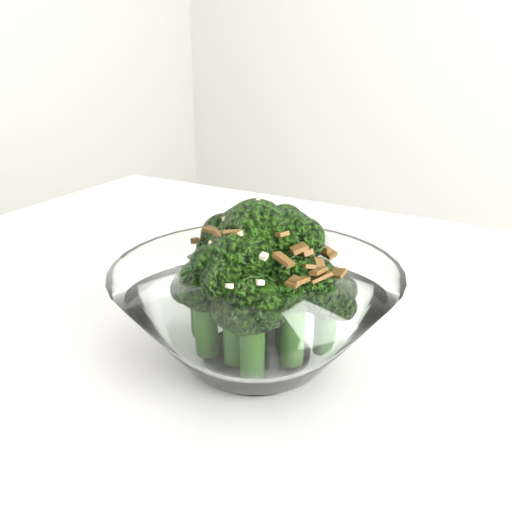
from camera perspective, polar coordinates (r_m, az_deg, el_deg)
The scene contains 2 objects.
table at distance 0.56m, azimuth 9.28°, elevation -14.35°, with size 1.32×0.99×0.75m.
broccoli_dish at distance 0.46m, azimuth 0.00°, elevation -4.73°, with size 0.23×0.23×0.15m.
Camera 1 is at (0.31, -0.31, 1.01)m, focal length 40.00 mm.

